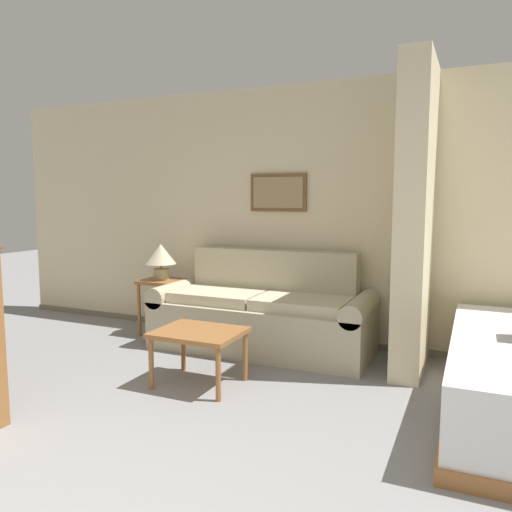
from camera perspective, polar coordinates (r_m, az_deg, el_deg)
The scene contains 6 objects.
wall_back at distance 5.08m, azimuth 7.23°, elevation 4.60°, with size 7.64×0.16×2.60m.
wall_partition_pillar at distance 4.39m, azimuth 17.73°, elevation 4.09°, with size 0.24×0.88×2.60m.
couch at distance 4.90m, azimuth 0.78°, elevation -6.69°, with size 2.13×0.84×0.95m.
coffee_table at distance 3.99m, azimuth -6.53°, elevation -9.20°, with size 0.67×0.54×0.44m.
side_table at distance 5.48m, azimuth -10.73°, elevation -3.86°, with size 0.41×0.41×0.60m.
table_lamp at distance 5.43m, azimuth -10.82°, elevation -0.05°, with size 0.32×0.32×0.38m.
Camera 1 is at (1.46, -1.07, 1.47)m, focal length 35.00 mm.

